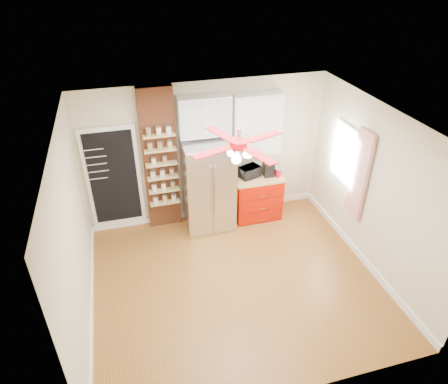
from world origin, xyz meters
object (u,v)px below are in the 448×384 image
object	(u,v)px
ceiling_fan	(239,144)
canister_left	(278,173)
red_cabinet	(256,196)
coffee_maker	(268,169)
fridge	(208,185)
toaster_oven	(249,172)
pantry_jar_oats	(154,161)

from	to	relation	value
ceiling_fan	canister_left	xyz separation A→B (m)	(1.29, 1.55, -1.45)
red_cabinet	coffee_maker	size ratio (longest dim) A/B	3.58
fridge	canister_left	size ratio (longest dim) A/B	11.73
red_cabinet	coffee_maker	bearing A→B (deg)	-7.09
ceiling_fan	toaster_oven	distance (m)	2.34
red_cabinet	canister_left	size ratio (longest dim) A/B	6.30
fridge	toaster_oven	world-z (taller)	fridge
toaster_oven	canister_left	distance (m)	0.55
red_cabinet	pantry_jar_oats	world-z (taller)	pantry_jar_oats
coffee_maker	pantry_jar_oats	xyz separation A→B (m)	(-2.10, 0.13, 0.40)
ceiling_fan	canister_left	world-z (taller)	ceiling_fan
toaster_oven	canister_left	bearing A→B (deg)	-35.44
red_cabinet	canister_left	bearing A→B (deg)	-19.31
fridge	pantry_jar_oats	bearing A→B (deg)	170.81
fridge	toaster_oven	bearing A→B (deg)	4.33
red_cabinet	pantry_jar_oats	xyz separation A→B (m)	(-1.90, 0.10, 0.98)
toaster_oven	pantry_jar_oats	bearing A→B (deg)	156.63
ceiling_fan	toaster_oven	xyz separation A→B (m)	(0.76, 1.69, -1.42)
fridge	pantry_jar_oats	size ratio (longest dim) A/B	15.14
toaster_oven	fridge	bearing A→B (deg)	163.88
ceiling_fan	pantry_jar_oats	distance (m)	2.26
pantry_jar_oats	coffee_maker	bearing A→B (deg)	-3.42
red_cabinet	ceiling_fan	xyz separation A→B (m)	(-0.92, -1.68, 1.97)
red_cabinet	fridge	bearing A→B (deg)	-177.05
red_cabinet	canister_left	distance (m)	0.65
toaster_oven	coffee_maker	world-z (taller)	coffee_maker
fridge	ceiling_fan	distance (m)	2.25
red_cabinet	canister_left	world-z (taller)	canister_left
red_cabinet	coffee_maker	world-z (taller)	coffee_maker
ceiling_fan	pantry_jar_oats	bearing A→B (deg)	118.86
canister_left	pantry_jar_oats	distance (m)	2.33
coffee_maker	canister_left	distance (m)	0.21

